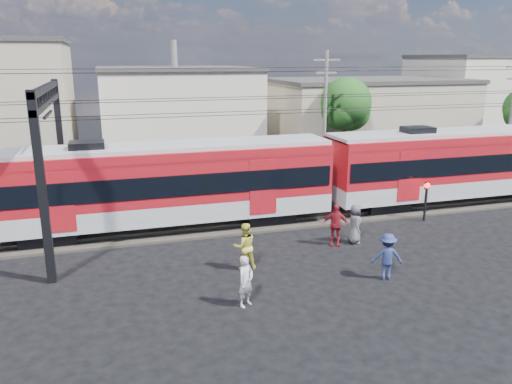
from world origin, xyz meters
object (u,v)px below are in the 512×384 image
pedestrian_a (246,281)px  crossing_signal (426,194)px  pedestrian_c (387,256)px  commuter_train (167,182)px

pedestrian_a → crossing_signal: crossing_signal is taller
pedestrian_c → crossing_signal: bearing=-116.0°
pedestrian_a → crossing_signal: size_ratio=0.86×
pedestrian_c → crossing_signal: 7.84m
commuter_train → pedestrian_c: size_ratio=28.18×
crossing_signal → commuter_train: bearing=169.9°
commuter_train → crossing_signal: commuter_train is taller
commuter_train → pedestrian_c: 10.68m
pedestrian_c → commuter_train: bearing=-28.8°
pedestrian_c → crossing_signal: crossing_signal is taller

